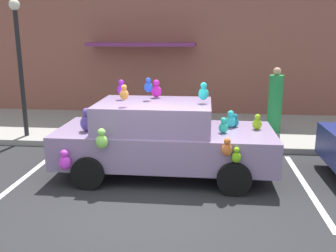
# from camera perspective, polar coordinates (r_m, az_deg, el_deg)

# --- Properties ---
(ground_plane) EXTENTS (60.00, 60.00, 0.00)m
(ground_plane) POSITION_cam_1_polar(r_m,az_deg,el_deg) (6.71, -2.91, -11.63)
(ground_plane) COLOR #262628
(sidewalk) EXTENTS (24.00, 4.00, 0.15)m
(sidewalk) POSITION_cam_1_polar(r_m,az_deg,el_deg) (11.37, 0.92, -0.34)
(sidewalk) COLOR gray
(sidewalk) RESTS_ON ground
(storefront_building) EXTENTS (24.00, 1.25, 6.40)m
(storefront_building) POSITION_cam_1_polar(r_m,az_deg,el_deg) (13.15, 1.77, 15.33)
(storefront_building) COLOR brown
(storefront_building) RESTS_ON ground
(parking_stripe_front) EXTENTS (0.12, 3.60, 0.01)m
(parking_stripe_front) POSITION_cam_1_polar(r_m,az_deg,el_deg) (7.81, 20.51, -8.70)
(parking_stripe_front) COLOR silver
(parking_stripe_front) RESTS_ON ground
(parking_stripe_rear) EXTENTS (0.12, 3.60, 0.01)m
(parking_stripe_rear) POSITION_cam_1_polar(r_m,az_deg,el_deg) (8.41, -20.84, -7.09)
(parking_stripe_rear) COLOR silver
(parking_stripe_rear) RESTS_ON ground
(plush_covered_car) EXTENTS (4.45, 2.12, 2.02)m
(plush_covered_car) POSITION_cam_1_polar(r_m,az_deg,el_deg) (7.71, -0.93, -1.80)
(plush_covered_car) COLOR gray
(plush_covered_car) RESTS_ON ground
(teddy_bear_on_sidewalk) EXTENTS (0.39, 0.33, 0.75)m
(teddy_bear_on_sidewalk) POSITION_cam_1_polar(r_m,az_deg,el_deg) (10.59, -9.03, 0.74)
(teddy_bear_on_sidewalk) COLOR beige
(teddy_bear_on_sidewalk) RESTS_ON sidewalk
(street_lamp_post) EXTENTS (0.28, 0.28, 3.61)m
(street_lamp_post) POSITION_cam_1_polar(r_m,az_deg,el_deg) (10.69, -21.96, 10.26)
(street_lamp_post) COLOR black
(street_lamp_post) RESTS_ON sidewalk
(pedestrian_near_shopfront) EXTENTS (0.40, 0.40, 1.84)m
(pedestrian_near_shopfront) POSITION_cam_1_polar(r_m,az_deg,el_deg) (10.92, 16.15, 3.46)
(pedestrian_near_shopfront) COLOR #248C44
(pedestrian_near_shopfront) RESTS_ON sidewalk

